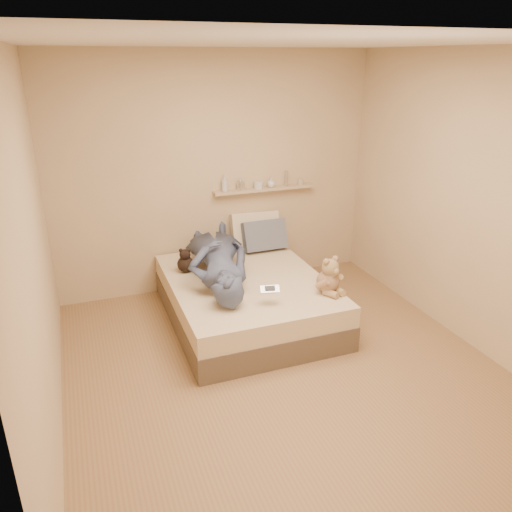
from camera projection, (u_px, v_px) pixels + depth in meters
name	position (u px, v px, depth m)	size (l,w,h in m)	color
room	(286.00, 225.00, 3.85)	(3.80, 3.80, 3.80)	olive
bed	(246.00, 299.00, 5.05)	(1.50, 1.90, 0.45)	brown
game_console	(270.00, 289.00, 4.40)	(0.18, 0.11, 0.06)	#B3B6BA
teddy_bear	(329.00, 278.00, 4.63)	(0.29, 0.29, 0.36)	#9D7B56
dark_plush	(185.00, 262.00, 5.09)	(0.17, 0.17, 0.26)	black
pillow_cream	(255.00, 230.00, 5.75)	(0.55, 0.16, 0.40)	beige
pillow_grey	(264.00, 236.00, 5.66)	(0.50, 0.14, 0.34)	#565969
person	(217.00, 256.00, 4.98)	(0.62, 1.69, 0.40)	#454F6D
wall_shelf	(264.00, 189.00, 5.70)	(1.20, 0.12, 0.03)	tan
shelf_bottles	(255.00, 183.00, 5.63)	(1.01, 0.12, 0.18)	silver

